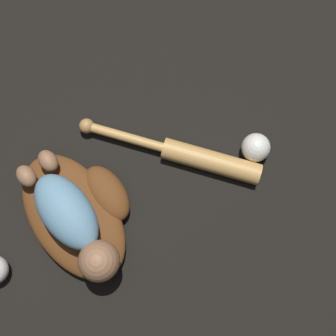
{
  "coord_description": "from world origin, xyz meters",
  "views": [
    {
      "loc": [
        0.22,
        0.13,
        1.21
      ],
      "look_at": [
        -0.01,
        0.25,
        0.07
      ],
      "focal_mm": 50.0,
      "sensor_mm": 36.0,
      "label": 1
    }
  ],
  "objects_px": {
    "baseball_glove": "(79,212)",
    "baseball": "(256,148)",
    "baseball_bat": "(191,156)",
    "baby_figure": "(73,221)"
  },
  "relations": [
    {
      "from": "baby_figure",
      "to": "baseball_bat",
      "type": "height_order",
      "value": "baby_figure"
    },
    {
      "from": "baseball_bat",
      "to": "baby_figure",
      "type": "bearing_deg",
      "value": -85.34
    },
    {
      "from": "baseball_glove",
      "to": "baseball_bat",
      "type": "relative_size",
      "value": 1.01
    },
    {
      "from": "baby_figure",
      "to": "baseball_bat",
      "type": "bearing_deg",
      "value": 94.66
    },
    {
      "from": "baseball_glove",
      "to": "baseball",
      "type": "relative_size",
      "value": 5.04
    },
    {
      "from": "baseball_glove",
      "to": "baseball",
      "type": "xyz_separation_m",
      "value": [
        0.06,
        0.48,
        0.0
      ]
    },
    {
      "from": "baseball_glove",
      "to": "baseball",
      "type": "height_order",
      "value": "baseball"
    },
    {
      "from": "baseball_glove",
      "to": "baseball_bat",
      "type": "bearing_deg",
      "value": 89.47
    },
    {
      "from": "baby_figure",
      "to": "baseball",
      "type": "relative_size",
      "value": 4.76
    },
    {
      "from": "baseball",
      "to": "baseball_bat",
      "type": "bearing_deg",
      "value": -111.18
    }
  ]
}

